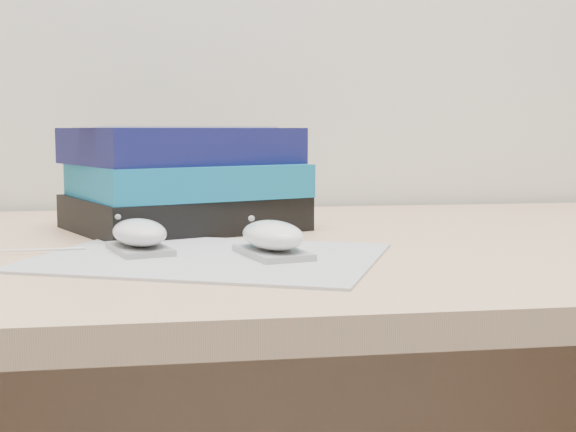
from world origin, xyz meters
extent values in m
cube|color=tan|center=(0.00, 1.58, 0.71)|extent=(1.60, 0.80, 0.03)
cube|color=tan|center=(0.00, 1.96, 0.35)|extent=(1.52, 0.03, 0.35)
cube|color=gray|center=(-0.14, 1.45, 0.73)|extent=(0.42, 0.38, 0.00)
cube|color=gray|center=(-0.21, 1.49, 0.74)|extent=(0.08, 0.11, 0.01)
ellipsoid|color=silver|center=(-0.21, 1.49, 0.75)|extent=(0.08, 0.11, 0.03)
ellipsoid|color=gray|center=(-0.23, 1.49, 0.77)|extent=(0.01, 0.01, 0.01)
cube|color=#9B9B9E|center=(-0.07, 1.44, 0.74)|extent=(0.08, 0.11, 0.01)
ellipsoid|color=white|center=(-0.07, 1.44, 0.75)|extent=(0.08, 0.11, 0.03)
ellipsoid|color=gray|center=(-0.09, 1.44, 0.77)|extent=(0.01, 0.01, 0.01)
cube|color=black|center=(-0.16, 1.70, 0.75)|extent=(0.34, 0.31, 0.05)
cube|color=#0D6795|center=(-0.15, 1.70, 0.80)|extent=(0.33, 0.30, 0.04)
cube|color=#101249|center=(-0.16, 1.71, 0.84)|extent=(0.33, 0.30, 0.05)
cube|color=silver|center=(-0.16, 1.68, 0.87)|extent=(0.27, 0.16, 0.00)
cube|color=black|center=(-0.18, 1.67, 0.77)|extent=(0.14, 0.12, 0.07)
cylinder|color=black|center=(-0.18, 1.67, 0.80)|extent=(0.14, 0.12, 0.09)
camera|label=1|loc=(-0.19, 0.63, 0.86)|focal=50.00mm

